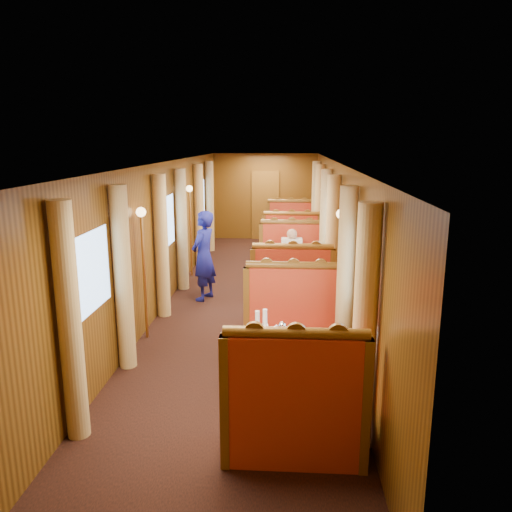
# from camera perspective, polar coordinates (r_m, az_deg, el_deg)

# --- Properties ---
(floor) EXTENTS (3.00, 12.00, 0.01)m
(floor) POSITION_cam_1_polar(r_m,az_deg,el_deg) (9.09, -0.71, -5.28)
(floor) COLOR black
(floor) RESTS_ON ground
(ceiling) EXTENTS (3.00, 12.00, 0.01)m
(ceiling) POSITION_cam_1_polar(r_m,az_deg,el_deg) (8.64, -0.75, 10.66)
(ceiling) COLOR silver
(ceiling) RESTS_ON wall_left
(wall_far) EXTENTS (3.00, 0.01, 2.50)m
(wall_far) POSITION_cam_1_polar(r_m,az_deg,el_deg) (14.71, 1.08, 6.78)
(wall_far) COLOR brown
(wall_far) RESTS_ON floor
(wall_near) EXTENTS (3.00, 0.01, 2.50)m
(wall_near) POSITION_cam_1_polar(r_m,az_deg,el_deg) (3.14, -9.63, -18.13)
(wall_near) COLOR brown
(wall_near) RESTS_ON floor
(wall_left) EXTENTS (0.01, 12.00, 2.50)m
(wall_left) POSITION_cam_1_polar(r_m,az_deg,el_deg) (9.02, -10.28, 2.56)
(wall_left) COLOR brown
(wall_left) RESTS_ON floor
(wall_right) EXTENTS (0.01, 12.00, 2.50)m
(wall_right) POSITION_cam_1_polar(r_m,az_deg,el_deg) (8.79, 9.07, 2.34)
(wall_right) COLOR brown
(wall_right) RESTS_ON floor
(doorway_far) EXTENTS (0.80, 0.04, 2.00)m
(doorway_far) POSITION_cam_1_polar(r_m,az_deg,el_deg) (14.71, 1.07, 5.80)
(doorway_far) COLOR brown
(doorway_far) RESTS_ON floor
(table_near) EXTENTS (1.05, 0.72, 0.75)m
(table_near) POSITION_cam_1_polar(r_m,az_deg,el_deg) (5.68, 4.26, -12.96)
(table_near) COLOR white
(table_near) RESTS_ON floor
(banquette_near_fwd) EXTENTS (1.30, 0.55, 1.34)m
(banquette_near_fwd) POSITION_cam_1_polar(r_m,az_deg,el_deg) (4.76, 4.37, -17.80)
(banquette_near_fwd) COLOR #A51312
(banquette_near_fwd) RESTS_ON floor
(banquette_near_aft) EXTENTS (1.30, 0.55, 1.34)m
(banquette_near_aft) POSITION_cam_1_polar(r_m,az_deg,el_deg) (6.59, 4.20, -8.71)
(banquette_near_aft) COLOR #A51312
(banquette_near_aft) RESTS_ON floor
(table_mid) EXTENTS (1.05, 0.72, 0.75)m
(table_mid) POSITION_cam_1_polar(r_m,az_deg,el_deg) (8.96, 4.08, -3.09)
(table_mid) COLOR white
(table_mid) RESTS_ON floor
(banquette_mid_fwd) EXTENTS (1.30, 0.55, 1.34)m
(banquette_mid_fwd) POSITION_cam_1_polar(r_m,az_deg,el_deg) (7.97, 4.13, -4.78)
(banquette_mid_fwd) COLOR #A51312
(banquette_mid_fwd) RESTS_ON floor
(banquette_mid_aft) EXTENTS (1.30, 0.55, 1.34)m
(banquette_mid_aft) POSITION_cam_1_polar(r_m,az_deg,el_deg) (9.92, 4.06, -1.19)
(banquette_mid_aft) COLOR #A51312
(banquette_mid_aft) RESTS_ON floor
(table_far) EXTENTS (1.05, 0.72, 0.75)m
(table_far) POSITION_cam_1_polar(r_m,az_deg,el_deg) (12.36, 4.01, 1.43)
(table_far) COLOR white
(table_far) RESTS_ON floor
(banquette_far_fwd) EXTENTS (1.30, 0.55, 1.34)m
(banquette_far_fwd) POSITION_cam_1_polar(r_m,az_deg,el_deg) (11.35, 4.03, 0.64)
(banquette_far_fwd) COLOR #A51312
(banquette_far_fwd) RESTS_ON floor
(banquette_far_aft) EXTENTS (1.30, 0.55, 1.34)m
(banquette_far_aft) POSITION_cam_1_polar(r_m,az_deg,el_deg) (13.34, 3.99, 2.51)
(banquette_far_aft) COLOR #A51312
(banquette_far_aft) RESTS_ON floor
(tea_tray) EXTENTS (0.36, 0.28, 0.01)m
(tea_tray) POSITION_cam_1_polar(r_m,az_deg,el_deg) (5.46, 3.13, -9.64)
(tea_tray) COLOR silver
(tea_tray) RESTS_ON table_near
(teapot_left) EXTENTS (0.19, 0.15, 0.15)m
(teapot_left) POSITION_cam_1_polar(r_m,az_deg,el_deg) (5.40, 2.35, -9.14)
(teapot_left) COLOR silver
(teapot_left) RESTS_ON tea_tray
(teapot_right) EXTENTS (0.16, 0.13, 0.12)m
(teapot_right) POSITION_cam_1_polar(r_m,az_deg,el_deg) (5.42, 4.36, -9.24)
(teapot_right) COLOR silver
(teapot_right) RESTS_ON tea_tray
(teapot_back) EXTENTS (0.18, 0.16, 0.12)m
(teapot_back) POSITION_cam_1_polar(r_m,az_deg,el_deg) (5.58, 3.02, -8.51)
(teapot_back) COLOR silver
(teapot_back) RESTS_ON tea_tray
(fruit_plate) EXTENTS (0.24, 0.24, 0.05)m
(fruit_plate) POSITION_cam_1_polar(r_m,az_deg,el_deg) (5.40, 7.23, -9.86)
(fruit_plate) COLOR white
(fruit_plate) RESTS_ON table_near
(cup_inboard) EXTENTS (0.08, 0.08, 0.26)m
(cup_inboard) POSITION_cam_1_polar(r_m,az_deg,el_deg) (5.63, 0.15, -7.83)
(cup_inboard) COLOR white
(cup_inboard) RESTS_ON table_near
(cup_outboard) EXTENTS (0.08, 0.08, 0.26)m
(cup_outboard) POSITION_cam_1_polar(r_m,az_deg,el_deg) (5.68, 1.03, -7.62)
(cup_outboard) COLOR white
(cup_outboard) RESTS_ON table_near
(rose_vase_mid) EXTENTS (0.06, 0.06, 0.36)m
(rose_vase_mid) POSITION_cam_1_polar(r_m,az_deg,el_deg) (8.83, 3.96, 0.38)
(rose_vase_mid) COLOR silver
(rose_vase_mid) RESTS_ON table_mid
(rose_vase_far) EXTENTS (0.06, 0.06, 0.36)m
(rose_vase_far) POSITION_cam_1_polar(r_m,az_deg,el_deg) (12.22, 4.09, 3.93)
(rose_vase_far) COLOR silver
(rose_vase_far) RESTS_ON table_far
(window_left_near) EXTENTS (0.01, 1.20, 0.90)m
(window_left_near) POSITION_cam_1_polar(r_m,az_deg,el_deg) (5.72, -18.57, -1.95)
(window_left_near) COLOR #81ADE3
(window_left_near) RESTS_ON wall_left
(curtain_left_near_a) EXTENTS (0.22, 0.22, 2.35)m
(curtain_left_near_a) POSITION_cam_1_polar(r_m,az_deg,el_deg) (5.07, -20.53, -7.25)
(curtain_left_near_a) COLOR #DDB971
(curtain_left_near_a) RESTS_ON floor
(curtain_left_near_b) EXTENTS (0.22, 0.22, 2.35)m
(curtain_left_near_b) POSITION_cam_1_polar(r_m,az_deg,el_deg) (6.45, -14.96, -2.55)
(curtain_left_near_b) COLOR #DDB971
(curtain_left_near_b) RESTS_ON floor
(window_right_near) EXTENTS (0.01, 1.20, 0.90)m
(window_right_near) POSITION_cam_1_polar(r_m,az_deg,el_deg) (5.36, 12.35, -2.54)
(window_right_near) COLOR #81ADE3
(window_right_near) RESTS_ON wall_right
(curtain_right_near_a) EXTENTS (0.22, 0.22, 2.35)m
(curtain_right_near_a) POSITION_cam_1_polar(r_m,az_deg,el_deg) (4.70, 12.29, -8.33)
(curtain_right_near_a) COLOR #DDB971
(curtain_right_near_a) RESTS_ON floor
(curtain_right_near_b) EXTENTS (0.22, 0.22, 2.35)m
(curtain_right_near_b) POSITION_cam_1_polar(r_m,az_deg,el_deg) (6.16, 10.20, -3.05)
(curtain_right_near_b) COLOR #DDB971
(curtain_right_near_b) RESTS_ON floor
(window_left_mid) EXTENTS (0.01, 1.20, 0.90)m
(window_left_mid) POSITION_cam_1_polar(r_m,az_deg,el_deg) (8.98, -10.24, 3.81)
(window_left_mid) COLOR #81ADE3
(window_left_mid) RESTS_ON wall_left
(curtain_left_mid_a) EXTENTS (0.22, 0.22, 2.35)m
(curtain_left_mid_a) POSITION_cam_1_polar(r_m,az_deg,el_deg) (8.26, -10.74, 1.05)
(curtain_left_mid_a) COLOR #DDB971
(curtain_left_mid_a) RESTS_ON floor
(curtain_left_mid_b) EXTENTS (0.22, 0.22, 2.35)m
(curtain_left_mid_b) POSITION_cam_1_polar(r_m,az_deg,el_deg) (9.75, -8.49, 2.96)
(curtain_left_mid_b) COLOR #DDB971
(curtain_left_mid_b) RESTS_ON floor
(window_right_mid) EXTENTS (0.01, 1.20, 0.90)m
(window_right_mid) POSITION_cam_1_polar(r_m,az_deg,el_deg) (8.76, 9.02, 3.62)
(window_right_mid) COLOR #81ADE3
(window_right_mid) RESTS_ON wall_right
(curtain_right_mid_a) EXTENTS (0.22, 0.22, 2.35)m
(curtain_right_mid_a) POSITION_cam_1_polar(r_m,az_deg,el_deg) (8.04, 8.70, 0.79)
(curtain_right_mid_a) COLOR #DDB971
(curtain_right_mid_a) RESTS_ON floor
(curtain_right_mid_b) EXTENTS (0.22, 0.22, 2.35)m
(curtain_right_mid_b) POSITION_cam_1_polar(r_m,az_deg,el_deg) (9.56, 7.92, 2.78)
(curtain_right_mid_b) COLOR #DDB971
(curtain_right_mid_b) RESTS_ON floor
(window_left_far) EXTENTS (0.01, 1.20, 0.90)m
(window_left_far) POSITION_cam_1_polar(r_m,az_deg,el_deg) (12.37, -6.39, 6.44)
(window_left_far) COLOR #81ADE3
(window_left_far) RESTS_ON wall_left
(curtain_left_far_a) EXTENTS (0.22, 0.22, 2.35)m
(curtain_left_far_a) POSITION_cam_1_polar(r_m,az_deg,el_deg) (11.63, -6.50, 4.65)
(curtain_left_far_a) COLOR #DDB971
(curtain_left_far_a) RESTS_ON floor
(curtain_left_far_b) EXTENTS (0.22, 0.22, 2.35)m
(curtain_left_far_b) POSITION_cam_1_polar(r_m,az_deg,el_deg) (13.15, -5.31, 5.65)
(curtain_left_far_b) COLOR #DDB971
(curtain_left_far_b) RESTS_ON floor
(window_right_far) EXTENTS (0.01, 1.20, 0.90)m
(window_right_far) POSITION_cam_1_polar(r_m,az_deg,el_deg) (12.21, 7.56, 6.32)
(window_right_far) COLOR #81ADE3
(window_right_far) RESTS_ON wall_right
(curtain_right_far_a) EXTENTS (0.22, 0.22, 2.35)m
(curtain_right_far_a) POSITION_cam_1_polar(r_m,az_deg,el_deg) (11.47, 7.24, 4.51)
(curtain_right_far_a) COLOR #DDB971
(curtain_right_far_a) RESTS_ON floor
(curtain_right_far_b) EXTENTS (0.22, 0.22, 2.35)m
(curtain_right_far_b) POSITION_cam_1_polar(r_m,az_deg,el_deg) (13.01, 6.84, 5.53)
(curtain_right_far_b) COLOR #DDB971
(curtain_right_far_b) RESTS_ON floor
(sconce_left_fore) EXTENTS (0.14, 0.14, 1.95)m
(sconce_left_fore) POSITION_cam_1_polar(r_m,az_deg,el_deg) (7.31, -12.82, 1.07)
(sconce_left_fore) COLOR #BF8C3F
(sconce_left_fore) RESTS_ON floor
(sconce_right_fore) EXTENTS (0.14, 0.14, 1.95)m
(sconce_right_fore) POSITION_cam_1_polar(r_m,az_deg,el_deg) (7.05, 9.58, 0.77)
(sconce_right_fore) COLOR #BF8C3F
(sconce_right_fore) RESTS_ON floor
(sconce_left_aft) EXTENTS (0.14, 0.14, 1.95)m
(sconce_left_aft) POSITION_cam_1_polar(r_m,az_deg,el_deg) (10.66, -7.55, 4.99)
(sconce_left_aft) COLOR #BF8C3F
(sconce_left_aft) RESTS_ON floor
(sconce_right_aft) EXTENTS (0.14, 0.14, 1.95)m
(sconce_right_aft) POSITION_cam_1_polar(r_m,az_deg,el_deg) (10.48, 7.69, 4.85)
(sconce_right_aft) COLOR #BF8C3F
(sconce_right_aft) RESTS_ON floor
(steward) EXTENTS (0.57, 0.70, 1.64)m
(steward) POSITION_cam_1_polar(r_m,az_deg,el_deg) (9.09, -6.00, 0.02)
(steward) COLOR navy
(steward) RESTS_ON floor
(passenger) EXTENTS (0.40, 0.44, 0.76)m
(passenger) POSITION_cam_1_polar(r_m,az_deg,el_deg) (9.65, 4.10, 0.34)
(passenger) COLOR beige
(passenger) RESTS_ON banquette_mid_aft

